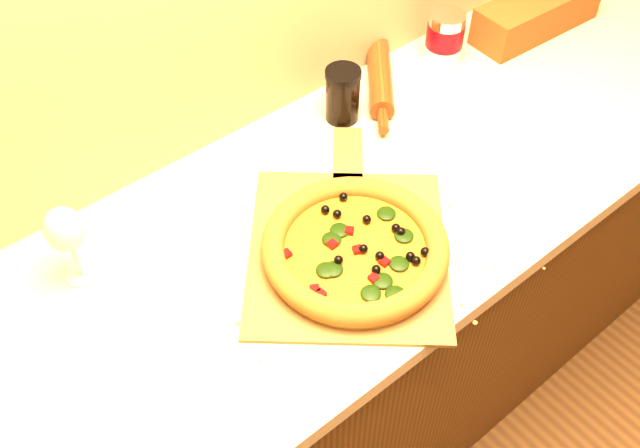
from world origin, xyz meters
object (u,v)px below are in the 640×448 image
(coffee_canister, at_px, (445,36))
(dark_jar, at_px, (343,95))
(pizza, at_px, (355,248))
(pizza_peel, at_px, (348,244))
(rolling_pin, at_px, (380,74))
(wine_glass, at_px, (65,231))
(pepper_grinder, at_px, (555,15))

(coffee_canister, distance_m, dark_jar, 0.34)
(dark_jar, bearing_deg, pizza, -127.16)
(pizza_peel, height_order, coffee_canister, coffee_canister)
(pizza_peel, bearing_deg, rolling_pin, 81.75)
(rolling_pin, relative_size, wine_glass, 1.88)
(coffee_canister, bearing_deg, rolling_pin, 172.81)
(rolling_pin, xyz_separation_m, wine_glass, (-0.81, -0.08, 0.09))
(pizza_peel, xyz_separation_m, wine_glass, (-0.43, 0.26, 0.12))
(pizza, bearing_deg, dark_jar, 52.84)
(pizza_peel, distance_m, pepper_grinder, 0.92)
(pizza_peel, distance_m, dark_jar, 0.38)
(pizza_peel, relative_size, rolling_pin, 1.73)
(rolling_pin, height_order, wine_glass, wine_glass)
(pepper_grinder, xyz_separation_m, coffee_canister, (-0.31, 0.09, 0.02))
(pizza, xyz_separation_m, pepper_grinder, (0.90, 0.25, 0.01))
(pizza, bearing_deg, wine_glass, 145.15)
(pizza_peel, relative_size, pizza, 1.61)
(rolling_pin, distance_m, dark_jar, 0.16)
(pepper_grinder, distance_m, dark_jar, 0.66)
(rolling_pin, distance_m, wine_glass, 0.82)
(rolling_pin, bearing_deg, pepper_grinder, -12.86)
(pepper_grinder, bearing_deg, coffee_canister, 163.83)
(rolling_pin, distance_m, coffee_canister, 0.19)
(pizza_peel, height_order, wine_glass, wine_glass)
(pepper_grinder, relative_size, coffee_canister, 0.82)
(pizza_peel, height_order, dark_jar, dark_jar)
(pizza, relative_size, wine_glass, 2.01)
(pepper_grinder, height_order, dark_jar, dark_jar)
(coffee_canister, relative_size, dark_jar, 0.97)
(pizza_peel, distance_m, rolling_pin, 0.51)
(pizza, bearing_deg, pepper_grinder, 15.69)
(wine_glass, bearing_deg, coffee_canister, 3.12)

